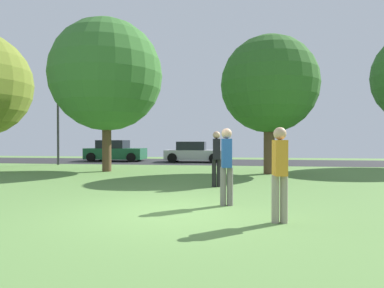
% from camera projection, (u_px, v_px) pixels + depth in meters
% --- Properties ---
extents(ground_plane, '(44.00, 44.00, 0.00)m').
position_uv_depth(ground_plane, '(168.00, 212.00, 6.92)').
color(ground_plane, '#5B8442').
extents(road_strip, '(44.00, 6.40, 0.01)m').
position_uv_depth(road_strip, '(216.00, 162.00, 22.78)').
color(road_strip, '#28282B').
rests_on(road_strip, ground_plane).
extents(maple_tree_near, '(5.40, 5.40, 7.38)m').
position_uv_depth(maple_tree_near, '(107.00, 75.00, 15.93)').
color(maple_tree_near, brown).
rests_on(maple_tree_near, ground_plane).
extents(oak_tree_right, '(4.37, 4.37, 6.23)m').
position_uv_depth(oak_tree_right, '(269.00, 85.00, 14.78)').
color(oak_tree_right, brown).
rests_on(oak_tree_right, ground_plane).
extents(person_thrower, '(0.30, 0.35, 1.81)m').
position_uv_depth(person_thrower, '(217.00, 156.00, 10.69)').
color(person_thrower, black).
rests_on(person_thrower, ground_plane).
extents(person_catcher, '(0.30, 0.35, 1.80)m').
position_uv_depth(person_catcher, '(227.00, 162.00, 7.65)').
color(person_catcher, slate).
rests_on(person_catcher, ground_plane).
extents(person_bystander, '(0.30, 0.35, 1.77)m').
position_uv_depth(person_bystander, '(280.00, 170.00, 6.04)').
color(person_bystander, gray).
rests_on(person_bystander, ground_plane).
extents(parked_car_green, '(4.19, 2.10, 1.52)m').
position_uv_depth(parked_car_green, '(115.00, 152.00, 23.82)').
color(parked_car_green, '#195633').
rests_on(parked_car_green, ground_plane).
extents(parked_car_silver, '(4.00, 1.94, 1.42)m').
position_uv_depth(parked_car_silver, '(194.00, 153.00, 22.76)').
color(parked_car_silver, '#B7B7BC').
rests_on(parked_car_silver, ground_plane).
extents(street_lamp_post, '(0.14, 0.14, 4.50)m').
position_uv_depth(street_lamp_post, '(58.00, 128.00, 20.26)').
color(street_lamp_post, '#2D2D33').
rests_on(street_lamp_post, ground_plane).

